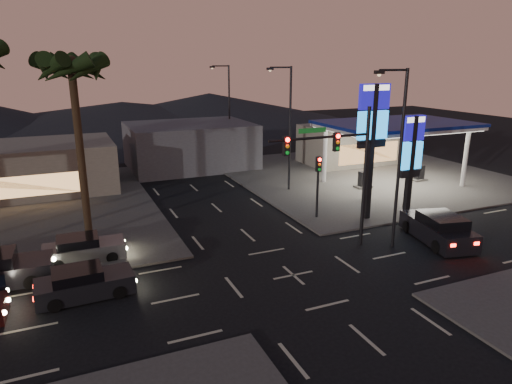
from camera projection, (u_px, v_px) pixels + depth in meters
name	position (u px, v px, depth m)	size (l,w,h in m)	color
ground	(293.00, 275.00, 22.86)	(140.00, 140.00, 0.00)	black
corner_lot_ne	(364.00, 174.00, 43.08)	(24.00, 24.00, 0.12)	#47443F
gas_station	(396.00, 127.00, 38.17)	(12.20, 8.20, 5.47)	silver
convenience_store	(352.00, 144.00, 47.72)	(10.00, 6.00, 4.00)	#726B5B
pylon_sign_tall	(373.00, 125.00, 29.21)	(2.20, 0.35, 9.00)	black
pylon_sign_short	(412.00, 152.00, 29.76)	(1.60, 0.35, 7.00)	black
traffic_signal_mast	(340.00, 159.00, 24.61)	(6.10, 0.39, 8.00)	black
pedestal_signal	(318.00, 177.00, 30.32)	(0.32, 0.39, 4.30)	black
streetlight_near	(398.00, 149.00, 24.77)	(2.14, 0.25, 10.00)	black
streetlight_mid	(288.00, 122.00, 36.24)	(2.14, 0.25, 10.00)	black
streetlight_far	(227.00, 107.00, 48.58)	(2.14, 0.25, 10.00)	black
palm_a	(72.00, 78.00, 25.20)	(4.41, 4.41, 10.86)	black
building_far_west	(9.00, 170.00, 36.35)	(16.00, 8.00, 4.00)	#726B5B
building_far_mid	(190.00, 145.00, 45.95)	(12.00, 9.00, 4.40)	#4C4C51
hill_right	(210.00, 108.00, 80.83)	(50.00, 50.00, 5.00)	black
hill_center	(123.00, 114.00, 75.23)	(60.00, 60.00, 4.00)	black
car_lane_a_front	(84.00, 284.00, 20.58)	(4.41, 1.98, 1.42)	black
car_lane_b_front	(83.00, 249.00, 24.37)	(4.34, 1.92, 1.40)	#575659
suv_station	(438.00, 229.00, 26.95)	(3.24, 5.52, 1.74)	black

